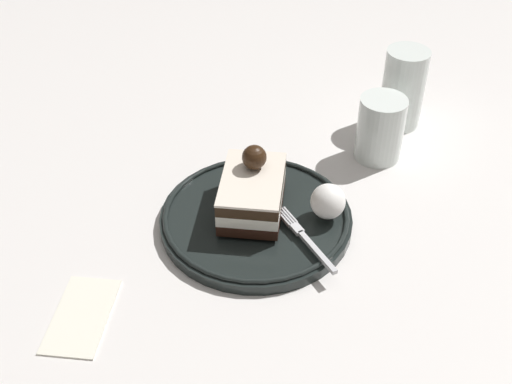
# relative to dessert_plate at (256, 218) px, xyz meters

# --- Properties ---
(ground_plane) EXTENTS (2.40, 2.40, 0.00)m
(ground_plane) POSITION_rel_dessert_plate_xyz_m (-0.02, 0.02, -0.01)
(ground_plane) COLOR silver
(dessert_plate) EXTENTS (0.22, 0.22, 0.02)m
(dessert_plate) POSITION_rel_dessert_plate_xyz_m (0.00, 0.00, 0.00)
(dessert_plate) COLOR black
(dessert_plate) RESTS_ON ground_plane
(cake_slice) EXTENTS (0.12, 0.09, 0.07)m
(cake_slice) POSITION_rel_dessert_plate_xyz_m (-0.01, -0.00, 0.03)
(cake_slice) COLOR black
(cake_slice) RESTS_ON dessert_plate
(whipped_cream_dollop) EXTENTS (0.04, 0.04, 0.04)m
(whipped_cream_dollop) POSITION_rel_dessert_plate_xyz_m (0.01, 0.08, 0.03)
(whipped_cream_dollop) COLOR white
(whipped_cream_dollop) RESTS_ON dessert_plate
(fork) EXTENTS (0.11, 0.05, 0.00)m
(fork) POSITION_rel_dessert_plate_xyz_m (0.05, 0.05, 0.01)
(fork) COLOR silver
(fork) RESTS_ON dessert_plate
(drink_glass_near) EXTENTS (0.06, 0.06, 0.11)m
(drink_glass_near) POSITION_rel_dessert_plate_xyz_m (-0.20, 0.22, 0.04)
(drink_glass_near) COLOR white
(drink_glass_near) RESTS_ON ground_plane
(drink_glass_far) EXTENTS (0.06, 0.06, 0.09)m
(drink_glass_far) POSITION_rel_dessert_plate_xyz_m (-0.12, 0.17, 0.03)
(drink_glass_far) COLOR white
(drink_glass_far) RESTS_ON ground_plane
(folded_napkin) EXTENTS (0.11, 0.07, 0.00)m
(folded_napkin) POSITION_rel_dessert_plate_xyz_m (0.12, -0.19, -0.01)
(folded_napkin) COLOR silver
(folded_napkin) RESTS_ON ground_plane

